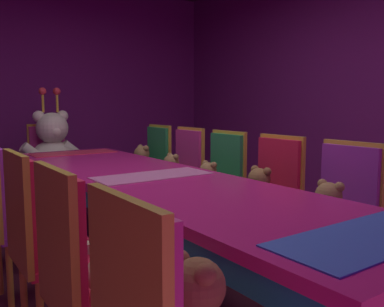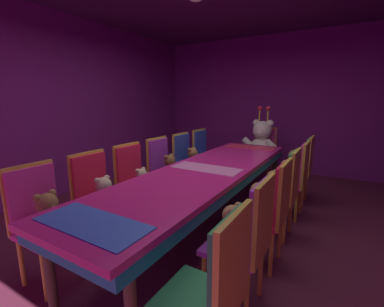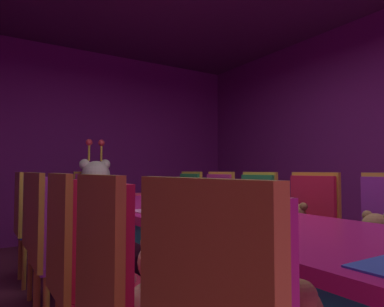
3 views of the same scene
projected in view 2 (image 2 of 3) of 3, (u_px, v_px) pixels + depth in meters
name	position (u px, v px, depth m)	size (l,w,h in m)	color
ground_plane	(205.00, 230.00, 3.05)	(7.90, 7.90, 0.00)	#591E33
wall_back	(277.00, 104.00, 5.46)	(5.20, 0.12, 2.80)	#721E72
wall_left	(59.00, 105.00, 4.06)	(0.12, 6.40, 2.80)	#721E72
banquet_table	(206.00, 176.00, 2.92)	(0.90, 3.59, 0.75)	#C61E72
chair_left_0	(38.00, 211.00, 2.13)	(0.42, 0.41, 0.98)	#CC338C
teddy_left_0	(49.00, 215.00, 2.06)	(0.27, 0.35, 0.33)	olive
chair_left_1	(95.00, 191.00, 2.61)	(0.42, 0.41, 0.98)	red
teddy_left_1	(105.00, 194.00, 2.54)	(0.25, 0.33, 0.31)	beige
chair_left_2	(133.00, 177.00, 3.08)	(0.42, 0.41, 0.98)	red
teddy_left_2	(142.00, 181.00, 3.02)	(0.22, 0.28, 0.26)	beige
chair_left_3	(162.00, 166.00, 3.58)	(0.42, 0.41, 0.98)	purple
teddy_left_3	(170.00, 168.00, 3.51)	(0.26, 0.33, 0.31)	brown
chair_left_4	(185.00, 158.00, 4.04)	(0.42, 0.41, 0.98)	#2D47B2
teddy_left_4	(193.00, 159.00, 3.97)	(0.27, 0.34, 0.32)	olive
chair_left_5	(203.00, 152.00, 4.56)	(0.42, 0.41, 0.98)	#2D47B2
chair_right_0	(218.00, 282.00, 1.31)	(0.42, 0.41, 0.98)	#268C4C
chair_right_1	(252.00, 232.00, 1.80)	(0.42, 0.41, 0.98)	purple
teddy_right_1	(232.00, 228.00, 1.87)	(0.25, 0.33, 0.31)	#9E7247
chair_right_2	(274.00, 204.00, 2.28)	(0.42, 0.41, 0.98)	red
teddy_right_2	(258.00, 201.00, 2.36)	(0.26, 0.34, 0.32)	olive
chair_right_3	(286.00, 185.00, 2.77)	(0.42, 0.41, 0.98)	#268C4C
teddy_right_3	(273.00, 184.00, 2.85)	(0.24, 0.31, 0.29)	#9E7247
chair_right_4	(298.00, 173.00, 3.26)	(0.42, 0.41, 0.98)	#CC338C
teddy_right_4	(286.00, 172.00, 3.33)	(0.24, 0.31, 0.29)	#9E7247
chair_right_5	(304.00, 163.00, 3.73)	(0.42, 0.41, 0.98)	#268C4C
teddy_right_5	(293.00, 162.00, 3.81)	(0.27, 0.35, 0.33)	#9E7247
throne_chair	(264.00, 148.00, 4.90)	(0.41, 0.42, 0.98)	#CC338C
king_teddy_bear	(261.00, 141.00, 4.72)	(0.72, 0.55, 0.92)	silver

